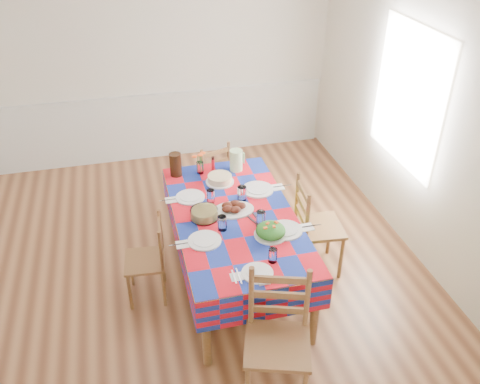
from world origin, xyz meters
name	(u,v)px	position (x,y,z in m)	size (l,w,h in m)	color
room	(190,150)	(0.00, 0.00, 1.35)	(4.58, 5.08, 2.78)	brown
wainscot	(163,123)	(0.00, 2.48, 0.49)	(4.41, 0.06, 0.92)	white
window_right	(408,97)	(2.23, 0.30, 1.50)	(1.40, 1.40, 0.00)	white
dining_table	(235,223)	(0.34, -0.25, 0.69)	(1.07, 1.99, 0.77)	brown
setting_near_head	(262,266)	(0.37, -1.01, 0.80)	(0.40, 0.27, 0.12)	white
setting_left_near	(210,234)	(0.06, -0.51, 0.80)	(0.51, 0.31, 0.14)	white
setting_left_far	(197,197)	(0.05, 0.08, 0.80)	(0.51, 0.30, 0.13)	white
setting_right_near	(277,226)	(0.65, -0.54, 0.81)	(0.55, 0.32, 0.14)	white
setting_right_far	(253,191)	(0.59, 0.05, 0.81)	(0.58, 0.33, 0.15)	white
meat_platter	(233,208)	(0.34, -0.18, 0.80)	(0.38, 0.27, 0.07)	white
salad_platter	(271,231)	(0.56, -0.61, 0.82)	(0.28, 0.28, 0.12)	white
pasta_bowl	(204,214)	(0.07, -0.23, 0.82)	(0.25, 0.25, 0.09)	white
cake	(220,179)	(0.33, 0.34, 0.81)	(0.28, 0.28, 0.08)	white
serving_utensils	(255,220)	(0.50, -0.37, 0.78)	(0.13, 0.28, 0.01)	black
flower_vase	(200,164)	(0.17, 0.57, 0.87)	(0.15, 0.12, 0.24)	white
hot_sauce	(213,163)	(0.31, 0.60, 0.85)	(0.04, 0.04, 0.15)	red
green_pitcher	(236,160)	(0.54, 0.54, 0.89)	(0.13, 0.13, 0.22)	#C6F2AB
tea_pitcher	(176,165)	(-0.07, 0.59, 0.89)	(0.12, 0.12, 0.24)	black
name_card	(265,283)	(0.34, -1.18, 0.78)	(0.09, 0.03, 0.02)	white
chair_near	(278,340)	(0.35, -1.50, 0.52)	(0.58, 0.57, 1.06)	brown
chair_far	(210,177)	(0.35, 1.01, 0.44)	(0.50, 0.49, 0.89)	brown
chair_left	(149,260)	(-0.46, -0.25, 0.42)	(0.39, 0.41, 0.84)	brown
chair_right	(315,227)	(1.13, -0.25, 0.49)	(0.46, 0.48, 1.00)	brown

